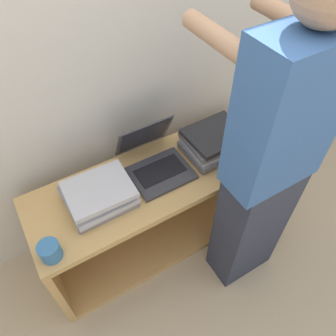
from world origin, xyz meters
The scene contains 8 objects.
ground_plane centered at (0.00, 0.00, 0.00)m, with size 12.00×12.00×0.00m, color tan.
wall_back centered at (0.00, 0.58, 1.20)m, with size 8.00×0.05×2.40m.
cart centered at (0.00, 0.30, 0.30)m, with size 1.43×0.48×0.59m.
laptop_open centered at (0.00, 0.30, 0.64)m, with size 0.31×0.36×0.25m.
laptop_stack_left centered at (-0.34, 0.24, 0.65)m, with size 0.33×0.27×0.11m.
laptop_stack_right centered at (0.34, 0.24, 0.66)m, with size 0.33×0.26×0.14m.
person centered at (0.30, -0.17, 0.86)m, with size 0.40×0.53×1.70m.
mug centered at (-0.64, 0.08, 0.63)m, with size 0.09×0.09×0.09m.
Camera 1 is at (-0.54, -0.75, 1.91)m, focal length 35.00 mm.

